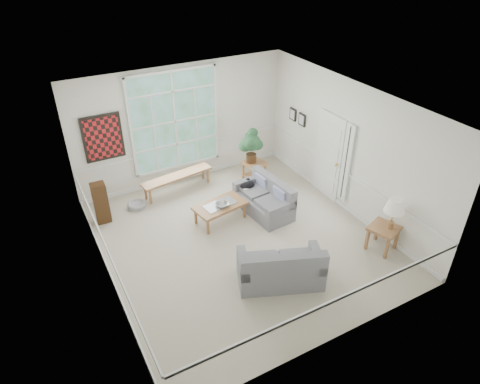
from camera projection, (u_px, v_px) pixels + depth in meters
name	position (u px, v px, depth m)	size (l,w,h in m)	color
floor	(240.00, 239.00, 9.16)	(5.50, 6.00, 0.01)	#ABA28E
ceiling	(240.00, 106.00, 7.55)	(5.50, 6.00, 0.02)	white
wall_back	(182.00, 125.00, 10.58)	(5.50, 0.02, 3.00)	white
wall_front	(341.00, 272.00, 6.13)	(5.50, 0.02, 3.00)	white
wall_left	(98.00, 218.00, 7.24)	(0.02, 6.00, 3.00)	white
wall_right	(349.00, 149.00, 9.47)	(0.02, 6.00, 3.00)	white
window_back	(175.00, 121.00, 10.39)	(2.30, 0.08, 2.40)	white
entry_door	(328.00, 156.00, 10.14)	(0.08, 0.90, 2.10)	white
door_sidelight	(347.00, 163.00, 9.61)	(0.08, 0.26, 1.90)	white
wall_art	(103.00, 138.00, 9.70)	(0.90, 0.06, 1.10)	maroon
wall_frame_near	(302.00, 120.00, 10.72)	(0.04, 0.26, 0.32)	black
wall_frame_far	(293.00, 114.00, 11.02)	(0.04, 0.26, 0.32)	black
loveseat_right	(263.00, 197.00, 9.82)	(0.76, 1.47, 0.80)	slate
loveseat_front	(280.00, 263.00, 7.88)	(1.55, 0.80, 0.84)	slate
coffee_table	(220.00, 212.00, 9.62)	(1.15, 0.63, 0.43)	#93633B
pewter_bowl	(222.00, 204.00, 9.43)	(0.34, 0.34, 0.08)	gray
window_bench	(178.00, 183.00, 10.71)	(1.86, 0.36, 0.43)	#93633B
end_table	(254.00, 171.00, 11.13)	(0.52, 0.52, 0.52)	#93633B
houseplant	(251.00, 146.00, 10.77)	(0.52, 0.52, 0.90)	#244F2E
side_table	(382.00, 238.00, 8.74)	(0.54, 0.54, 0.55)	#93633B
table_lamp	(393.00, 214.00, 8.39)	(0.40, 0.40, 0.69)	silver
pet_bed	(137.00, 205.00, 10.15)	(0.43, 0.43, 0.13)	gray
floor_speaker	(101.00, 203.00, 9.44)	(0.31, 0.24, 0.98)	#36200F
cat	(248.00, 185.00, 10.10)	(0.37, 0.26, 0.17)	black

